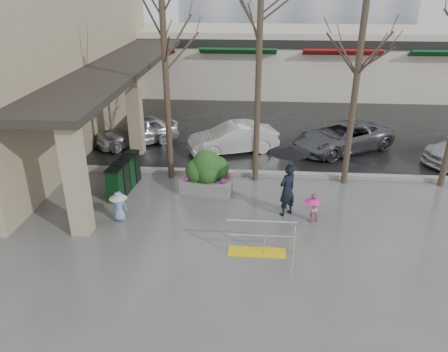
# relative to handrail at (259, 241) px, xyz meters

# --- Properties ---
(ground) EXTENTS (120.00, 120.00, 0.00)m
(ground) POSITION_rel_handrail_xyz_m (-1.36, 1.20, -0.38)
(ground) COLOR #51514F
(ground) RESTS_ON ground
(street_asphalt) EXTENTS (120.00, 36.00, 0.01)m
(street_asphalt) POSITION_rel_handrail_xyz_m (-1.36, 23.20, -0.37)
(street_asphalt) COLOR black
(street_asphalt) RESTS_ON ground
(curb) EXTENTS (120.00, 0.30, 0.15)m
(curb) POSITION_rel_handrail_xyz_m (-1.36, 5.20, -0.30)
(curb) COLOR gray
(curb) RESTS_ON ground
(near_building) EXTENTS (6.00, 18.00, 8.00)m
(near_building) POSITION_rel_handrail_xyz_m (-10.36, 9.20, 3.62)
(near_building) COLOR tan
(near_building) RESTS_ON ground
(canopy_slab) EXTENTS (2.80, 18.00, 0.25)m
(canopy_slab) POSITION_rel_handrail_xyz_m (-6.16, 9.20, 3.25)
(canopy_slab) COLOR #2D2823
(canopy_slab) RESTS_ON pillar_front
(pillar_front) EXTENTS (0.55, 0.55, 3.50)m
(pillar_front) POSITION_rel_handrail_xyz_m (-5.26, 0.70, 1.37)
(pillar_front) COLOR tan
(pillar_front) RESTS_ON ground
(pillar_back) EXTENTS (0.55, 0.55, 3.50)m
(pillar_back) POSITION_rel_handrail_xyz_m (-5.26, 7.20, 1.37)
(pillar_back) COLOR tan
(pillar_back) RESTS_ON ground
(storefront_row) EXTENTS (34.00, 6.74, 4.00)m
(storefront_row) POSITION_rel_handrail_xyz_m (0.64, 19.17, 1.64)
(storefront_row) COLOR beige
(storefront_row) RESTS_ON ground
(handrail) EXTENTS (1.90, 0.50, 1.03)m
(handrail) POSITION_rel_handrail_xyz_m (0.00, 0.00, 0.00)
(handrail) COLOR yellow
(handrail) RESTS_ON ground
(tree_west) EXTENTS (3.20, 3.20, 6.80)m
(tree_west) POSITION_rel_handrail_xyz_m (-3.36, 4.80, 4.71)
(tree_west) COLOR #382B21
(tree_west) RESTS_ON ground
(tree_midwest) EXTENTS (3.20, 3.20, 7.00)m
(tree_midwest) POSITION_rel_handrail_xyz_m (-0.16, 4.80, 4.86)
(tree_midwest) COLOR #382B21
(tree_midwest) RESTS_ON ground
(tree_mideast) EXTENTS (3.20, 3.20, 6.50)m
(tree_mideast) POSITION_rel_handrail_xyz_m (3.14, 4.80, 4.48)
(tree_mideast) COLOR #382B21
(tree_mideast) RESTS_ON ground
(woman) EXTENTS (1.24, 1.24, 2.36)m
(woman) POSITION_rel_handrail_xyz_m (0.85, 2.23, 1.01)
(woman) COLOR black
(woman) RESTS_ON ground
(child_pink) EXTENTS (0.52, 0.52, 0.93)m
(child_pink) POSITION_rel_handrail_xyz_m (1.64, 1.88, 0.16)
(child_pink) COLOR pink
(child_pink) RESTS_ON ground
(child_blue) EXTENTS (0.57, 0.57, 0.99)m
(child_blue) POSITION_rel_handrail_xyz_m (-4.36, 1.47, 0.22)
(child_blue) COLOR #7994D7
(child_blue) RESTS_ON ground
(planter) EXTENTS (1.91, 1.18, 1.56)m
(planter) POSITION_rel_handrail_xyz_m (-1.84, 3.64, 0.37)
(planter) COLOR slate
(planter) RESTS_ON ground
(news_boxes) EXTENTS (0.68, 2.14, 1.18)m
(news_boxes) POSITION_rel_handrail_xyz_m (-4.79, 3.54, 0.21)
(news_boxes) COLOR #0B3413
(news_boxes) RESTS_ON ground
(car_a) EXTENTS (3.91, 3.26, 1.26)m
(car_a) POSITION_rel_handrail_xyz_m (-5.54, 8.25, 0.25)
(car_a) COLOR #B7B8BC
(car_a) RESTS_ON ground
(car_b) EXTENTS (4.05, 2.60, 1.26)m
(car_b) POSITION_rel_handrail_xyz_m (-1.15, 7.62, 0.25)
(car_b) COLOR white
(car_b) RESTS_ON ground
(car_c) EXTENTS (4.96, 4.13, 1.26)m
(car_c) POSITION_rel_handrail_xyz_m (3.60, 8.16, 0.25)
(car_c) COLOR #53555A
(car_c) RESTS_ON ground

